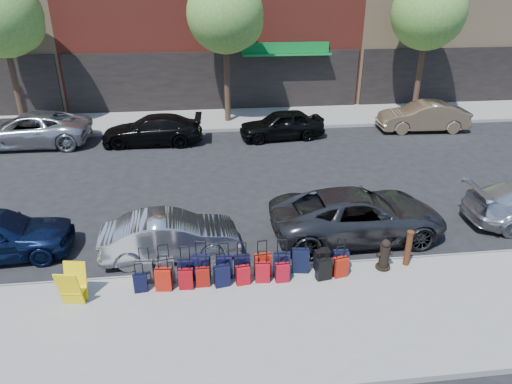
{
  "coord_description": "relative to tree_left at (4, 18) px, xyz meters",
  "views": [
    {
      "loc": [
        -0.84,
        -14.49,
        7.1
      ],
      "look_at": [
        0.71,
        -1.5,
        0.96
      ],
      "focal_mm": 32.0,
      "sensor_mm": 36.0,
      "label": 1
    }
  ],
  "objects": [
    {
      "name": "suitcase_back_4",
      "position": [
        9.28,
        -14.63,
        -4.98
      ],
      "size": [
        0.41,
        0.29,
        0.9
      ],
      "rotation": [
        0.0,
        0.0,
        0.19
      ],
      "color": "black",
      "rests_on": "sidewalk_near"
    },
    {
      "name": "car_near_1",
      "position": [
        7.95,
        -12.85,
        -4.79
      ],
      "size": [
        3.9,
        1.64,
        1.25
      ],
      "primitive_type": "imported",
      "rotation": [
        0.0,
        0.0,
        1.65
      ],
      "color": "silver",
      "rests_on": "ground"
    },
    {
      "name": "suitcase_back_10",
      "position": [
        12.32,
        -14.59,
        -4.99
      ],
      "size": [
        0.4,
        0.28,
        0.86
      ],
      "rotation": [
        0.0,
        0.0,
        0.2
      ],
      "color": "#A51A0A",
      "rests_on": "sidewalk_near"
    },
    {
      "name": "suitcase_back_3",
      "position": [
        8.81,
        -14.58,
        -5.01
      ],
      "size": [
        0.34,
        0.2,
        0.81
      ],
      "rotation": [
        0.0,
        0.0,
        -0.0
      ],
      "color": "#951209",
      "rests_on": "sidewalk_near"
    },
    {
      "name": "suitcase_front_10",
      "position": [
        12.39,
        -14.34,
        -4.97
      ],
      "size": [
        0.4,
        0.23,
        0.93
      ],
      "rotation": [
        0.0,
        0.0,
        -0.06
      ],
      "color": "black",
      "rests_on": "sidewalk_near"
    },
    {
      "name": "display_rack",
      "position": [
        5.8,
        -14.85,
        -4.79
      ],
      "size": [
        0.62,
        0.67,
        0.95
      ],
      "rotation": [
        0.0,
        0.0,
        -0.18
      ],
      "color": "yellow",
      "rests_on": "sidewalk_near"
    },
    {
      "name": "fire_hydrant",
      "position": [
        13.55,
        -14.38,
        -4.87
      ],
      "size": [
        0.44,
        0.39,
        0.86
      ],
      "rotation": [
        0.0,
        0.0,
        0.12
      ],
      "color": "black",
      "rests_on": "sidewalk_near"
    },
    {
      "name": "suitcase_front_9",
      "position": [
        11.91,
        -14.26,
        -4.97
      ],
      "size": [
        0.4,
        0.24,
        0.93
      ],
      "rotation": [
        0.0,
        0.0,
        0.08
      ],
      "color": "black",
      "rests_on": "sidewalk_near"
    },
    {
      "name": "suitcase_front_6",
      "position": [
        10.34,
        -14.35,
        -4.94
      ],
      "size": [
        0.44,
        0.27,
        1.02
      ],
      "rotation": [
        0.0,
        0.0,
        0.1
      ],
      "color": "#AD180B",
      "rests_on": "sidewalk_near"
    },
    {
      "name": "suitcase_front_7",
      "position": [
        10.83,
        -14.35,
        -4.95
      ],
      "size": [
        0.44,
        0.29,
        1.0
      ],
      "rotation": [
        0.0,
        0.0,
        -0.14
      ],
      "color": "black",
      "rests_on": "sidewalk_near"
    },
    {
      "name": "suitcase_front_1",
      "position": [
        7.89,
        -14.34,
        -4.93
      ],
      "size": [
        0.48,
        0.33,
        1.07
      ],
      "rotation": [
        0.0,
        0.0,
        0.2
      ],
      "color": "#37363B",
      "rests_on": "sidewalk_near"
    },
    {
      "name": "car_far_0",
      "position": [
        0.96,
        -2.57,
        -4.64
      ],
      "size": [
        5.55,
        2.6,
        1.54
      ],
      "primitive_type": "imported",
      "rotation": [
        0.0,
        0.0,
        -1.58
      ],
      "color": "silver",
      "rests_on": "ground"
    },
    {
      "name": "suitcase_back_1",
      "position": [
        7.86,
        -14.62,
        -4.97
      ],
      "size": [
        0.42,
        0.27,
        0.94
      ],
      "rotation": [
        0.0,
        0.0,
        -0.1
      ],
      "color": "#AC190B",
      "rests_on": "sidewalk_near"
    },
    {
      "name": "suitcase_back_2",
      "position": [
        8.4,
        -14.63,
        -5.0
      ],
      "size": [
        0.37,
        0.23,
        0.84
      ],
      "rotation": [
        0.0,
        0.0,
        -0.08
      ],
      "color": "maroon",
      "rests_on": "sidewalk_near"
    },
    {
      "name": "curb_far",
      "position": [
        9.86,
        -1.52,
        -5.34
      ],
      "size": [
        60.0,
        0.08,
        0.15
      ],
      "primitive_type": "cube",
      "color": "gray",
      "rests_on": "ground"
    },
    {
      "name": "curb_near",
      "position": [
        9.86,
        -13.98,
        -5.34
      ],
      "size": [
        60.0,
        0.08,
        0.15
      ],
      "primitive_type": "cube",
      "color": "gray",
      "rests_on": "ground"
    },
    {
      "name": "suitcase_back_6",
      "position": [
        10.3,
        -14.58,
        -4.99
      ],
      "size": [
        0.37,
        0.24,
        0.86
      ],
      "rotation": [
        0.0,
        0.0,
        -0.08
      ],
      "color": "#B20B17",
      "rests_on": "sidewalk_near"
    },
    {
      "name": "tree_left",
      "position": [
        0.0,
        0.0,
        0.0
      ],
      "size": [
        3.8,
        3.8,
        7.27
      ],
      "color": "black",
      "rests_on": "sidewalk_far"
    },
    {
      "name": "suitcase_back_5",
      "position": [
        9.8,
        -14.63,
        -5.01
      ],
      "size": [
        0.36,
        0.24,
        0.81
      ],
      "rotation": [
        0.0,
        0.0,
        0.14
      ],
      "color": "#B10B16",
      "rests_on": "sidewalk_near"
    },
    {
      "name": "suitcase_front_0",
      "position": [
        7.38,
        -14.25,
        -4.96
      ],
      "size": [
        0.41,
        0.24,
        0.98
      ],
      "rotation": [
        0.0,
        0.0,
        -0.04
      ],
      "color": "#3A393F",
      "rests_on": "sidewalk_near"
    },
    {
      "name": "ground",
      "position": [
        9.86,
        -9.5,
        -5.41
      ],
      "size": [
        120.0,
        120.0,
        0.0
      ],
      "primitive_type": "plane",
      "color": "black",
      "rests_on": "ground"
    },
    {
      "name": "tree_center",
      "position": [
        10.5,
        0.0,
        0.0
      ],
      "size": [
        3.8,
        3.8,
        7.27
      ],
      "color": "black",
      "rests_on": "sidewalk_far"
    },
    {
      "name": "suitcase_back_7",
      "position": [
        10.8,
        -14.63,
        -5.01
      ],
      "size": [
        0.35,
        0.21,
        0.81
      ],
      "rotation": [
        0.0,
        0.0,
        0.03
      ],
      "color": "#A40A1B",
      "rests_on": "sidewalk_near"
    },
    {
      "name": "suitcase_front_5",
      "position": [
        9.82,
        -14.3,
        -4.96
      ],
      "size": [
        0.41,
        0.24,
        0.96
      ],
      "rotation": [
        0.0,
        0.0,
        0.05
      ],
      "color": "black",
      "rests_on": "sidewalk_near"
    },
    {
      "name": "suitcase_front_4",
      "position": [
        9.36,
        -14.28,
        -4.96
      ],
      "size": [
        0.42,
        0.25,
        0.98
      ],
      "rotation": [
        0.0,
        0.0,
        -0.06
      ],
      "color": "black",
      "rests_on": "sidewalk_near"
    },
    {
      "name": "suitcase_front_2",
      "position": [
        8.39,
        -14.28,
        -4.96
      ],
      "size": [
        0.41,
        0.25,
        0.96
      ],
      "rotation": [
        0.0,
        0.0,
        -0.09
      ],
      "color": "black",
      "rests_on": "sidewalk_near"
    },
    {
      "name": "tree_right",
      "position": [
        21.0,
        0.0,
        0.0
      ],
      "size": [
        3.8,
        3.8,
        7.27
      ],
      "color": "black",
      "rests_on": "sidewalk_far"
    },
    {
      "name": "car_near_2",
      "position": [
        13.45,
        -12.43,
        -4.69
      ],
      "size": [
        5.28,
        2.58,
        1.45
      ],
      "primitive_type": "imported",
      "rotation": [
        0.0,
        0.0,
        1.61
      ],
      "color": "#343436",
      "rests_on": "ground"
    },
    {
      "name": "car_far_1",
      "position": [
        6.63,
        -2.99,
        -4.74
      ],
      "size": [
        4.72,
        2.06,
        1.35
      ],
      "primitive_type": "imported",
      "rotation": [
        0.0,
        0.0,
        -1.61
      ],
      "color": "black",
      "rests_on": "ground"
    },
    {
      "name": "suitcase_front_3",
      "position": [
        8.78,
        -14.29,
        -4.93
      ],
      "size": [
        0.48,
        0.33,
        1.07
      ],
      "rotation": [
        0.0,
        0.0,
        -0.2
      ],
      "color": "black",
      "rests_on": "sidewalk_near"
    },
    {
      "name": "sidewalk_near",
      "position": [
        9.86,
        -16.0,
        -5.34
      ],
      "size": [
        60.0,
        4.0,
        0.15
      ],
      "primitive_type": "cube",
      "color": "gray",
      "rests_on": "ground"
    },
    {
      "name": "suitcase_back_0",
      "position": [
        7.3,
        -14.62,
        -5.02
      ],
      "size": [
        0.34,
        0.22,
        0.77
      ],
      "rotation": [
        0.0,
        0.0,
        0.11
      ],
      "color": "black",
      "rests_on": "sidewalk_near"
    },
    {
      "name": "car_far_2",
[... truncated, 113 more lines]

